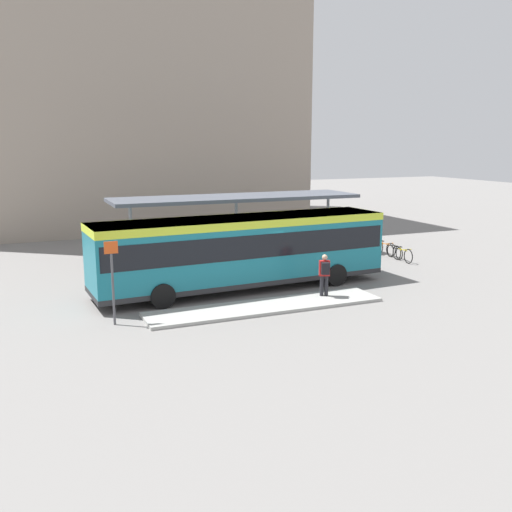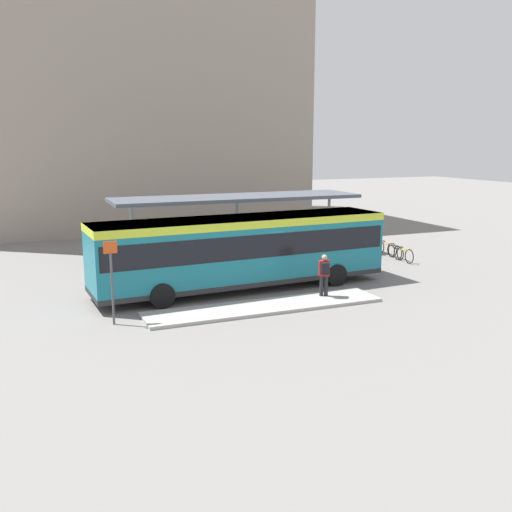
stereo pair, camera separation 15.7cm
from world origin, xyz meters
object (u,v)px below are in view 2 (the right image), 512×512
pedestrian_waiting (324,273)px  bicycle_black (396,252)px  bicycle_orange (386,248)px  platform_sign (112,279)px  city_bus (242,247)px  bicycle_yellow (403,254)px  bicycle_red (370,246)px

pedestrian_waiting → bicycle_black: (7.32, 5.44, -0.71)m
bicycle_orange → platform_sign: (-15.25, -6.34, 1.17)m
city_bus → bicycle_orange: bearing=17.6°
bicycle_yellow → bicycle_black: size_ratio=1.13×
bicycle_black → bicycle_red: bicycle_red is taller
pedestrian_waiting → platform_sign: platform_sign is taller
bicycle_black → bicycle_red: 1.77m
bicycle_red → platform_sign: 16.52m
pedestrian_waiting → bicycle_black: size_ratio=1.05×
city_bus → bicycle_black: 10.13m
pedestrian_waiting → bicycle_orange: 9.66m
city_bus → bicycle_red: bearing=22.9°
city_bus → pedestrian_waiting: size_ratio=7.58×
bicycle_orange → bicycle_red: size_ratio=1.02×
bicycle_black → platform_sign: 16.27m
bicycle_yellow → platform_sign: bearing=-69.8°
pedestrian_waiting → bicycle_black: bearing=-34.6°
bicycle_orange → platform_sign: size_ratio=0.64×
bicycle_black → platform_sign: platform_sign is taller
pedestrian_waiting → bicycle_yellow: size_ratio=0.93×
bicycle_black → platform_sign: (-15.27, -5.48, 1.22)m
bicycle_yellow → bicycle_black: bearing=172.4°
pedestrian_waiting → bicycle_yellow: 8.52m
bicycle_yellow → bicycle_orange: (0.14, 1.72, 0.01)m
bicycle_orange → bicycle_red: bearing=-156.7°
bicycle_orange → city_bus: bearing=-72.1°
city_bus → bicycle_orange: size_ratio=6.89×
bicycle_red → bicycle_yellow: bearing=-178.6°
platform_sign → bicycle_red: bearing=25.9°
bicycle_red → pedestrian_waiting: bearing=131.4°
bicycle_black → bicycle_orange: bicycle_orange is taller
city_bus → platform_sign: size_ratio=4.39×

